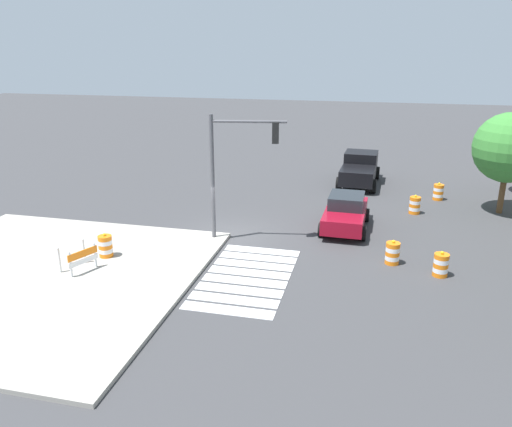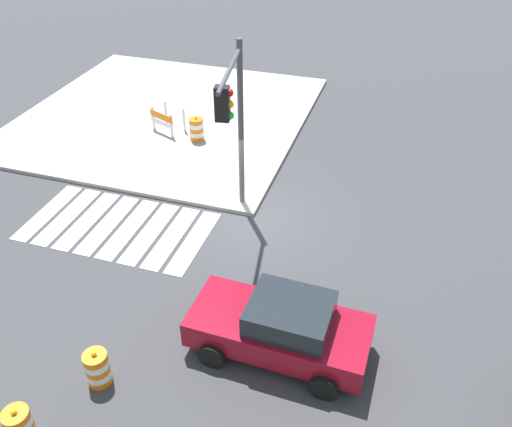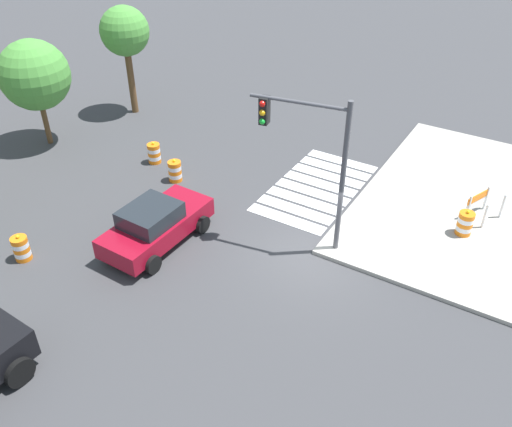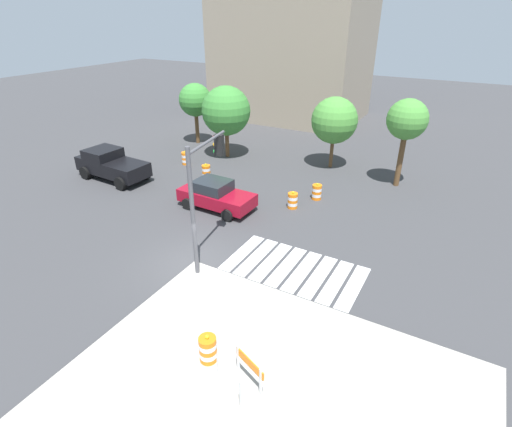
# 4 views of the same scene
# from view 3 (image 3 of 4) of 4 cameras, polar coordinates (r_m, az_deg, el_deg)

# --- Properties ---
(ground_plane) EXTENTS (120.00, 120.00, 0.00)m
(ground_plane) POSITION_cam_3_polar(r_m,az_deg,el_deg) (19.18, 5.93, -4.27)
(ground_plane) COLOR #38383A
(crosswalk_stripes) EXTENTS (5.85, 3.20, 0.02)m
(crosswalk_stripes) POSITION_cam_3_polar(r_m,az_deg,el_deg) (22.75, 6.36, 2.71)
(crosswalk_stripes) COLOR silver
(crosswalk_stripes) RESTS_ON ground
(sports_car) EXTENTS (4.35, 2.23, 1.63)m
(sports_car) POSITION_cam_3_polar(r_m,az_deg,el_deg) (19.42, -10.51, -1.14)
(sports_car) COLOR maroon
(sports_car) RESTS_ON ground
(traffic_barrel_crosswalk_end) EXTENTS (0.56, 0.56, 1.02)m
(traffic_barrel_crosswalk_end) POSITION_cam_3_polar(r_m,az_deg,el_deg) (23.15, -8.52, 4.43)
(traffic_barrel_crosswalk_end) COLOR orange
(traffic_barrel_crosswalk_end) RESTS_ON ground
(traffic_barrel_median_near) EXTENTS (0.56, 0.56, 1.02)m
(traffic_barrel_median_near) POSITION_cam_3_polar(r_m,az_deg,el_deg) (20.27, -23.45, -3.38)
(traffic_barrel_median_near) COLOR orange
(traffic_barrel_median_near) RESTS_ON ground
(traffic_barrel_median_far) EXTENTS (0.56, 0.56, 1.02)m
(traffic_barrel_median_far) POSITION_cam_3_polar(r_m,az_deg,el_deg) (24.68, -10.66, 6.24)
(traffic_barrel_median_far) COLOR orange
(traffic_barrel_median_far) RESTS_ON ground
(traffic_barrel_on_sidewalk) EXTENTS (0.56, 0.56, 1.02)m
(traffic_barrel_on_sidewalk) POSITION_cam_3_polar(r_m,az_deg,el_deg) (20.91, 21.11, -0.97)
(traffic_barrel_on_sidewalk) COLOR orange
(traffic_barrel_on_sidewalk) RESTS_ON sidewalk_corner
(construction_barricade) EXTENTS (1.44, 1.19, 1.00)m
(construction_barricade) POSITION_cam_3_polar(r_m,az_deg,el_deg) (22.08, 22.60, 1.05)
(construction_barricade) COLOR silver
(construction_barricade) RESTS_ON sidewalk_corner
(traffic_light_pole) EXTENTS (0.84, 3.25, 5.50)m
(traffic_light_pole) POSITION_cam_3_polar(r_m,az_deg,el_deg) (17.49, 5.74, 6.98)
(traffic_light_pole) COLOR #4C4C51
(traffic_light_pole) RESTS_ON sidewalk_corner
(street_tree_streetside_mid) EXTENTS (3.13, 3.13, 4.91)m
(street_tree_streetside_mid) POSITION_cam_3_polar(r_m,az_deg,el_deg) (26.68, -22.26, 13.30)
(street_tree_streetside_mid) COLOR brown
(street_tree_streetside_mid) RESTS_ON ground
(street_tree_corner_lot) EXTENTS (2.42, 2.42, 5.44)m
(street_tree_corner_lot) POSITION_cam_3_polar(r_m,az_deg,el_deg) (28.62, -13.64, 18.02)
(street_tree_corner_lot) COLOR brown
(street_tree_corner_lot) RESTS_ON ground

